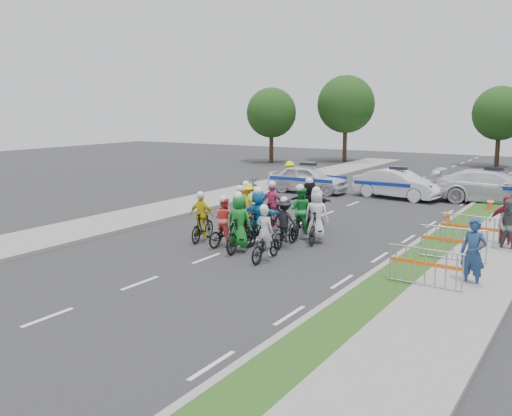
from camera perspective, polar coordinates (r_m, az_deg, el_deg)
The scene contains 33 objects.
ground at distance 18.06m, azimuth -4.97°, elevation -5.05°, with size 90.00×90.00×0.00m, color #28282B.
curb_right at distance 20.23m, azimuth 15.55°, elevation -3.56°, with size 0.20×60.00×0.12m, color gray.
grass_strip at distance 20.05m, azimuth 17.47°, elevation -3.79°, with size 1.20×60.00×0.11m, color #254A17.
sidewalk_right at distance 19.71m, azimuth 22.55°, elevation -4.32°, with size 2.40×60.00×0.13m, color gray.
sidewalk_left at distance 25.85m, azimuth -9.90°, elevation -0.39°, with size 3.00×60.00×0.13m, color gray.
rider_0 at distance 17.62m, azimuth 0.93°, elevation -3.41°, with size 0.69×1.77×1.78m.
rider_1 at distance 18.66m, azimuth -1.65°, elevation -2.06°, with size 0.90×1.97×2.01m.
rider_2 at distance 19.54m, azimuth -3.16°, elevation -1.89°, with size 0.76×1.75×1.75m.
rider_3 at distance 20.22m, azimuth -5.40°, elevation -1.39°, with size 0.96×1.77×1.80m.
rider_4 at distance 19.34m, azimuth 2.90°, elevation -1.92°, with size 1.00×1.74×1.75m.
rider_5 at distance 19.67m, azimuth 0.29°, elevation -1.23°, with size 1.63×1.94×2.02m.
rider_6 at distance 20.95m, azimuth -1.46°, elevation -1.14°, with size 0.87×1.92×1.89m.
rider_7 at distance 19.99m, azimuth 6.09°, elevation -1.31°, with size 0.92×1.96×2.00m.
rider_8 at distance 20.76m, azimuth 4.50°, elevation -0.98°, with size 0.90×2.00×1.97m.
rider_9 at distance 21.82m, azimuth 1.69°, elevation -0.35°, with size 1.00×1.88×1.96m.
rider_10 at distance 22.12m, azimuth -0.91°, elevation -0.24°, with size 1.13×1.94×1.91m.
rider_11 at distance 22.15m, azimuth 5.40°, elevation 0.03°, with size 1.69×2.01×2.04m.
police_car_0 at distance 31.70m, azimuth 5.22°, elevation 2.91°, with size 1.79×4.44×1.51m, color silver.
police_car_1 at distance 30.47m, azimuth 13.98°, elevation 2.34°, with size 1.59×4.55×1.50m, color silver.
police_car_2 at distance 30.43m, azimuth 22.61°, elevation 1.97°, with size 2.28×5.61×1.63m, color silver.
spectator_0 at distance 15.96m, azimuth 20.90°, elevation -4.26°, with size 0.68×0.45×1.87m, color navy.
spectator_1 at distance 20.15m, azimuth 24.05°, elevation -1.72°, with size 0.86×0.67×1.78m, color #55565A.
spectator_2 at distance 20.86m, azimuth 23.64°, elevation -1.31°, with size 1.04×0.43×1.78m, color maroon.
marshal_hiviz at distance 32.36m, azimuth 3.39°, elevation 3.23°, with size 1.09×0.62×1.68m, color #DCF90D.
barrier_0 at distance 15.45m, azimuth 16.55°, elevation -5.91°, with size 2.00×0.50×1.12m, color #A5A8AD, non-canonical shape.
barrier_1 at distance 18.32m, azimuth 19.10°, elevation -3.55°, with size 2.00×0.50×1.12m, color #A5A8AD, non-canonical shape.
barrier_2 at distance 20.49m, azimuth 20.52°, elevation -2.23°, with size 2.00×0.50×1.12m, color #A5A8AD, non-canonical shape.
cone_0 at distance 24.32m, azimuth 18.56°, elevation -0.77°, with size 0.40×0.40×0.70m.
cone_1 at distance 28.02m, azimuth 22.36°, elevation 0.37°, with size 0.40×0.40×0.70m.
parked_bike at distance 31.32m, azimuth -0.66°, elevation 2.27°, with size 0.58×1.68×0.88m, color black.
tree_0 at distance 48.56m, azimuth 1.56°, elevation 9.49°, with size 4.20×4.20×6.30m.
tree_3 at distance 49.89m, azimuth 8.97°, elevation 10.20°, with size 4.90×4.90×7.35m.
tree_4 at distance 48.52m, azimuth 23.22°, elevation 8.69°, with size 4.20×4.20×6.30m.
Camera 1 is at (10.48, -13.93, 4.71)m, focal length 40.00 mm.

